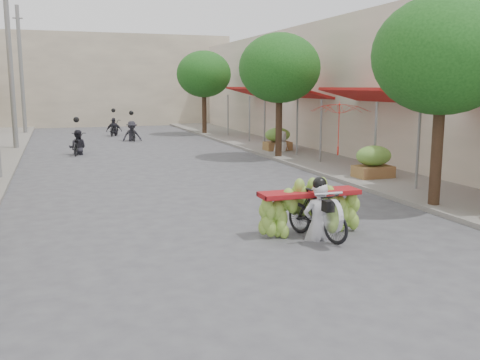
% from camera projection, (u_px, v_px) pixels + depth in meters
% --- Properties ---
extents(ground, '(120.00, 120.00, 0.00)m').
position_uv_depth(ground, '(312.00, 292.00, 8.06)').
color(ground, '#525257').
rests_on(ground, ground).
extents(sidewalk_right, '(4.00, 60.00, 0.12)m').
position_uv_depth(sidewalk_right, '(302.00, 153.00, 24.26)').
color(sidewalk_right, gray).
rests_on(sidewalk_right, ground).
extents(shophouse_row_right, '(9.77, 40.00, 6.00)m').
position_uv_depth(shophouse_row_right, '(412.00, 87.00, 24.41)').
color(shophouse_row_right, beige).
rests_on(shophouse_row_right, ground).
extents(far_building, '(20.00, 6.00, 7.00)m').
position_uv_depth(far_building, '(100.00, 81.00, 42.84)').
color(far_building, '#BFB097').
rests_on(far_building, ground).
extents(utility_pole_far, '(0.60, 0.24, 8.00)m').
position_uv_depth(utility_pole_far, '(10.00, 65.00, 25.19)').
color(utility_pole_far, slate).
rests_on(utility_pole_far, ground).
extents(utility_pole_back, '(0.60, 0.24, 8.00)m').
position_uv_depth(utility_pole_back, '(21.00, 70.00, 33.57)').
color(utility_pole_back, slate).
rests_on(utility_pole_back, ground).
extents(street_tree_near, '(3.40, 3.40, 5.25)m').
position_uv_depth(street_tree_near, '(443.00, 56.00, 12.86)').
color(street_tree_near, '#3A2719').
rests_on(street_tree_near, ground).
extents(street_tree_mid, '(3.40, 3.40, 5.25)m').
position_uv_depth(street_tree_mid, '(280.00, 68.00, 22.17)').
color(street_tree_mid, '#3A2719').
rests_on(street_tree_mid, ground).
extents(street_tree_far, '(3.40, 3.40, 5.25)m').
position_uv_depth(street_tree_far, '(204.00, 74.00, 33.35)').
color(street_tree_far, '#3A2719').
rests_on(street_tree_far, ground).
extents(produce_crate_mid, '(1.20, 0.88, 1.16)m').
position_uv_depth(produce_crate_mid, '(374.00, 159.00, 17.37)').
color(produce_crate_mid, brown).
rests_on(produce_crate_mid, ground).
extents(produce_crate_far, '(1.20, 0.88, 1.16)m').
position_uv_depth(produce_crate_far, '(278.00, 137.00, 24.82)').
color(produce_crate_far, brown).
rests_on(produce_crate_far, ground).
extents(banana_motorbike, '(2.20, 1.87, 2.17)m').
position_uv_depth(banana_motorbike, '(314.00, 203.00, 10.87)').
color(banana_motorbike, black).
rests_on(banana_motorbike, ground).
extents(market_umbrella, '(2.65, 2.65, 1.91)m').
position_uv_depth(market_umbrella, '(341.00, 101.00, 18.50)').
color(market_umbrella, red).
rests_on(market_umbrella, ground).
extents(pedestrian, '(1.04, 0.76, 1.89)m').
position_uv_depth(pedestrian, '(281.00, 131.00, 24.34)').
color(pedestrian, white).
rests_on(pedestrian, ground).
extents(bg_motorbike_a, '(0.97, 1.79, 1.95)m').
position_uv_depth(bg_motorbike_a, '(77.00, 139.00, 24.03)').
color(bg_motorbike_a, black).
rests_on(bg_motorbike_a, ground).
extents(bg_motorbike_b, '(1.09, 1.67, 1.95)m').
position_uv_depth(bg_motorbike_b, '(132.00, 126.00, 30.01)').
color(bg_motorbike_b, black).
rests_on(bg_motorbike_b, ground).
extents(bg_motorbike_c, '(1.17, 1.83, 1.95)m').
position_uv_depth(bg_motorbike_c, '(114.00, 123.00, 33.16)').
color(bg_motorbike_c, black).
rests_on(bg_motorbike_c, ground).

